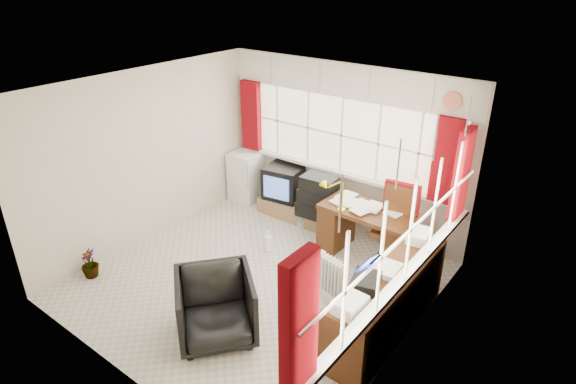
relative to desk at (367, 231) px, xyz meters
The scene contains 20 objects.
ground 1.65m from the desk, 121.66° to the right, with size 4.00×4.00×0.00m, color beige.
room_walls 1.93m from the desk, 121.66° to the right, with size 4.00×4.00×4.00m.
window_back 1.15m from the desk, 144.96° to the left, with size 3.70×0.12×3.60m.
window_right 1.83m from the desk, 50.80° to the right, with size 0.12×3.70×3.60m.
curtains 1.13m from the desk, 78.48° to the right, with size 3.83×3.83×1.15m.
overhead_cabinets 1.88m from the desk, 69.22° to the right, with size 3.98×3.98×0.48m.
desk is the anchor object (origin of this frame).
desk_lamp 0.73m from the desk, 141.27° to the right, with size 0.18×0.16×0.43m.
task_chair 0.44m from the desk, 12.40° to the left, with size 0.54×0.57×1.17m.
office_chair 2.44m from the desk, 102.47° to the right, with size 0.81×0.84×0.76m, color black.
radiator 1.08m from the desk, 84.30° to the right, with size 0.39×0.22×0.55m.
credenza 1.46m from the desk, 52.37° to the right, with size 0.50×2.00×0.85m.
file_tray 1.77m from the desk, 62.34° to the right, with size 0.27×0.35×0.12m, color black.
tv_bench 1.46m from the desk, 165.33° to the left, with size 1.40×0.50×0.25m, color olive.
crt_tv 1.81m from the desk, 166.57° to the left, with size 0.67×0.63×0.53m.
hifi_stack 0.98m from the desk, 167.03° to the left, with size 0.65×0.43×0.65m.
mini_fridge 2.58m from the desk, behind, with size 0.52×0.52×0.85m.
spray_bottle_a 1.40m from the desk, 149.18° to the right, with size 0.13×0.13×0.33m, color white.
spray_bottle_b 1.24m from the desk, behind, with size 0.09×0.09×0.19m, color #84C6C0.
flower_vase 3.71m from the desk, 135.42° to the right, with size 0.22×0.22×0.40m, color black.
Camera 1 is at (3.44, -3.85, 3.75)m, focal length 30.00 mm.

